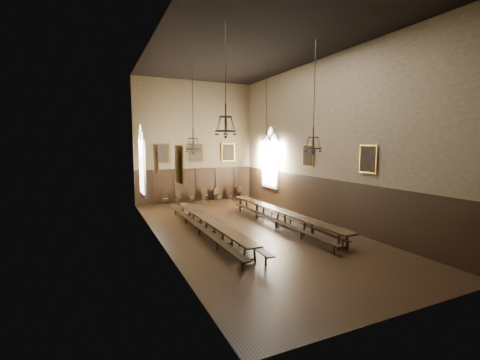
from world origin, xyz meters
TOP-DOWN VIEW (x-y plane):
  - floor at (0.00, 0.00)m, footprint 9.00×18.00m
  - ceiling at (0.00, 0.00)m, footprint 9.00×18.00m
  - wall_back at (0.00, 9.01)m, footprint 9.00×0.02m
  - wall_front at (0.00, -9.01)m, footprint 9.00×0.02m
  - wall_left at (-4.51, 0.00)m, footprint 0.02×18.00m
  - wall_right at (4.51, 0.00)m, footprint 0.02×18.00m
  - wainscot_panelling at (0.00, 0.00)m, footprint 9.00×18.00m
  - table_left at (-2.02, 0.12)m, footprint 0.79×9.37m
  - table_right at (2.09, 0.19)m, footprint 0.95×10.33m
  - bench_left_outer at (-2.56, 0.14)m, footprint 0.41×10.42m
  - bench_left_inner at (-1.43, 0.21)m, footprint 0.55×10.48m
  - bench_right_inner at (1.50, -0.26)m, footprint 0.36×9.64m
  - bench_right_outer at (2.47, -0.13)m, footprint 0.52×9.01m
  - chair_1 at (-2.45, 8.60)m, footprint 0.47×0.47m
  - chair_2 at (-1.47, 8.61)m, footprint 0.47×0.47m
  - chair_3 at (-0.49, 8.60)m, footprint 0.43×0.43m
  - chair_4 at (0.48, 8.48)m, footprint 0.50×0.50m
  - chair_5 at (1.52, 8.47)m, footprint 0.54×0.54m
  - chair_6 at (2.55, 8.50)m, footprint 0.58×0.58m
  - chair_7 at (3.55, 8.57)m, footprint 0.59×0.59m
  - chandelier_back_left at (-2.21, 2.11)m, footprint 0.85×0.85m
  - chandelier_back_right at (2.35, 2.39)m, footprint 0.80×0.80m
  - chandelier_front_left at (-2.28, -2.64)m, footprint 0.85×0.85m
  - chandelier_front_right at (2.15, -2.35)m, footprint 0.79×0.79m
  - portrait_back_0 at (-2.60, 8.88)m, footprint 1.10×0.12m
  - portrait_back_1 at (0.00, 8.88)m, footprint 1.10×0.12m
  - portrait_back_2 at (2.60, 8.88)m, footprint 1.10×0.12m
  - portrait_left_0 at (-4.38, 1.00)m, footprint 0.12×1.00m
  - portrait_left_1 at (-4.38, -3.50)m, footprint 0.12×1.00m
  - portrait_right_0 at (4.38, 1.00)m, footprint 0.12×1.00m
  - portrait_right_1 at (4.38, -3.50)m, footprint 0.12×1.00m
  - window_right at (4.43, 5.50)m, footprint 0.20×2.20m
  - window_left at (-4.43, 5.50)m, footprint 0.20×2.20m

SIDE VIEW (x-z plane):
  - floor at x=0.00m, z-range -0.02..0.00m
  - bench_right_outer at x=2.47m, z-range 0.06..0.46m
  - chair_3 at x=-0.49m, z-range -0.17..0.70m
  - chair_1 at x=-2.45m, z-range -0.18..0.72m
  - bench_right_inner at x=1.50m, z-range 0.06..0.49m
  - chair_2 at x=-1.47m, z-range -0.19..0.78m
  - bench_left_outer at x=-2.56m, z-range 0.06..0.53m
  - bench_left_inner at x=-1.43m, z-range 0.06..0.54m
  - chair_5 at x=1.52m, z-range -0.20..0.80m
  - chair_6 at x=2.55m, z-range -0.20..0.82m
  - chair_7 at x=3.55m, z-range -0.21..0.83m
  - chair_4 at x=0.48m, z-range -0.21..0.84m
  - table_left at x=-2.02m, z-range 0.00..0.73m
  - table_right at x=2.09m, z-range 0.00..0.80m
  - wainscot_panelling at x=0.00m, z-range 0.00..2.50m
  - window_right at x=4.43m, z-range 1.10..5.70m
  - window_left at x=-4.43m, z-range 1.10..5.70m
  - portrait_back_0 at x=-2.60m, z-range 3.00..4.40m
  - portrait_back_1 at x=0.00m, z-range 3.00..4.40m
  - portrait_back_2 at x=2.60m, z-range 3.00..4.40m
  - portrait_left_0 at x=-4.38m, z-range 3.05..4.35m
  - portrait_left_1 at x=-4.38m, z-range 3.05..4.35m
  - portrait_right_0 at x=4.38m, z-range 3.05..4.35m
  - portrait_right_1 at x=4.38m, z-range 3.05..4.35m
  - chandelier_back_left at x=-2.21m, z-range 1.94..6.97m
  - wall_back at x=0.00m, z-range 0.00..9.00m
  - wall_front at x=0.00m, z-range 0.00..9.00m
  - wall_left at x=-4.51m, z-range 0.00..9.00m
  - wall_right at x=4.51m, z-range 0.00..9.00m
  - chandelier_back_right at x=2.35m, z-range 2.00..7.00m
  - chandelier_front_right at x=2.15m, z-range 2.05..7.02m
  - chandelier_front_left at x=-2.28m, z-range 3.05..7.30m
  - ceiling at x=0.00m, z-range 9.00..9.02m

